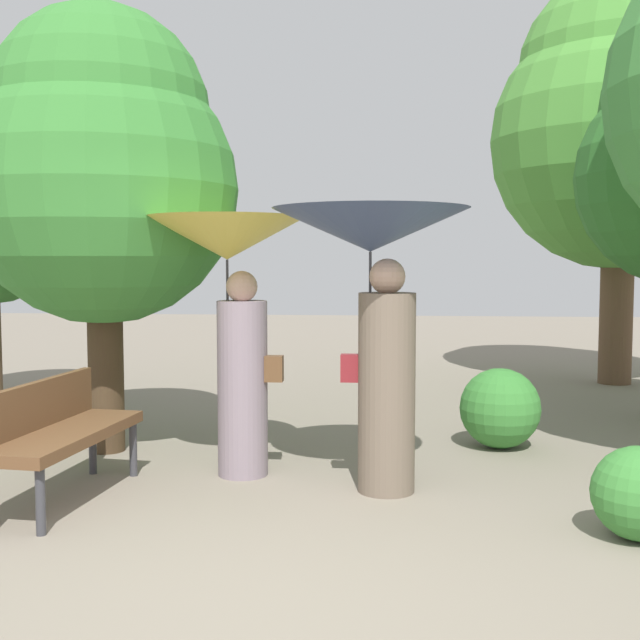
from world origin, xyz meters
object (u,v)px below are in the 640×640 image
object	(u,v)px
person_left	(232,283)
park_bench	(58,428)
person_right	(375,277)
tree_near_left	(102,166)
tree_mid_right	(622,119)

from	to	relation	value
person_left	park_bench	distance (m)	1.66
person_right	park_bench	size ratio (longest dim) A/B	1.33
tree_near_left	tree_mid_right	distance (m)	7.09
person_right	tree_mid_right	size ratio (longest dim) A/B	0.37
person_left	person_right	xyz separation A→B (m)	(1.11, -0.34, 0.06)
tree_mid_right	tree_near_left	bearing A→B (deg)	-142.05
person_left	tree_near_left	distance (m)	1.72
park_bench	tree_mid_right	world-z (taller)	tree_mid_right
person_left	park_bench	world-z (taller)	person_left
person_left	park_bench	xyz separation A→B (m)	(-1.08, -0.77, -0.99)
tree_near_left	person_left	bearing A→B (deg)	-26.81
person_left	park_bench	bearing A→B (deg)	132.88
person_left	person_right	size ratio (longest dim) A/B	0.98
park_bench	tree_mid_right	distance (m)	8.40
park_bench	person_right	bearing A→B (deg)	-73.26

